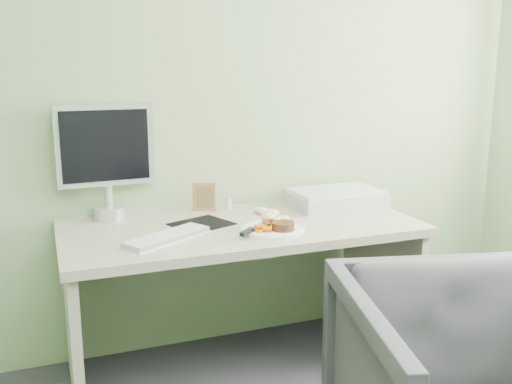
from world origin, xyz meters
name	(u,v)px	position (x,y,z in m)	size (l,w,h in m)	color
wall_back	(215,83)	(0.00, 2.00, 1.35)	(3.50, 3.50, 0.00)	#88A272
desk	(241,262)	(0.00, 1.62, 0.55)	(1.60, 0.75, 0.73)	#A99F8D
plate	(273,230)	(0.09, 1.46, 0.74)	(0.28, 0.28, 0.01)	white
steak	(283,226)	(0.12, 1.42, 0.76)	(0.10, 0.10, 0.03)	black
potato_pile	(273,217)	(0.11, 1.52, 0.78)	(0.12, 0.09, 0.06)	tan
carrot_heap	(263,226)	(0.03, 1.43, 0.77)	(0.07, 0.06, 0.04)	orange
steak_knife	(251,230)	(-0.02, 1.43, 0.76)	(0.20, 0.19, 0.02)	silver
mousepad	(202,224)	(-0.17, 1.68, 0.73)	(0.25, 0.22, 0.00)	black
keyboard	(167,236)	(-0.37, 1.50, 0.74)	(0.39, 0.11, 0.02)	white
computer_mouse	(262,211)	(0.15, 1.76, 0.75)	(0.05, 0.10, 0.03)	white
photo_frame	(204,197)	(-0.09, 1.91, 0.80)	(0.11, 0.01, 0.14)	#AA6E4F
eyedrop_bottle	(229,203)	(0.03, 1.90, 0.76)	(0.02, 0.02, 0.07)	white
scanner	(335,199)	(0.57, 1.78, 0.77)	(0.47, 0.31, 0.07)	#AAABB1
monitor	(106,155)	(-0.55, 1.94, 1.03)	(0.45, 0.14, 0.53)	silver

